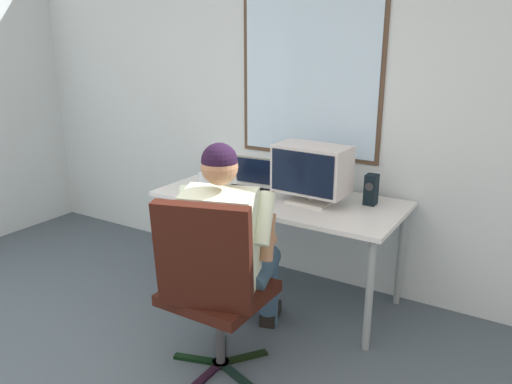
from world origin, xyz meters
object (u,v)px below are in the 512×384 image
desk (279,205)px  person_seated (229,245)px  wine_glass (205,179)px  desk_speaker (371,190)px  laptop (250,182)px  crt_monitor (312,170)px  office_chair (212,280)px

desk → person_seated: person_seated is taller
person_seated → wine_glass: person_seated is taller
person_seated → desk_speaker: person_seated is taller
desk_speaker → desk: bearing=-164.1°
laptop → desk_speaker: size_ratio=1.88×
crt_monitor → wine_glass: crt_monitor is taller
office_chair → desk_speaker: (0.42, 1.17, 0.25)m
office_chair → crt_monitor: crt_monitor is taller
office_chair → laptop: (-0.41, 1.02, 0.21)m
wine_glass → office_chair: bearing=-51.3°
desk → office_chair: 1.02m
wine_glass → desk: bearing=23.8°
desk → wine_glass: 0.54m
desk → wine_glass: size_ratio=11.16×
laptop → wine_glass: bearing=-134.8°
office_chair → desk_speaker: bearing=70.1°
person_seated → laptop: bearing=114.1°
laptop → desk_speaker: bearing=10.2°
laptop → desk_speaker: (0.84, 0.15, 0.04)m
desk → office_chair: office_chair is taller
office_chair → person_seated: (-0.07, 0.27, 0.08)m
office_chair → desk_speaker: 1.27m
person_seated → crt_monitor: size_ratio=2.62×
office_chair → desk_speaker: size_ratio=5.20×
crt_monitor → person_seated: bearing=-101.7°
person_seated → wine_glass: (-0.56, 0.53, 0.17)m
laptop → wine_glass: laptop is taller
wine_glass → crt_monitor: bearing=15.9°
office_chair → wine_glass: office_chair is taller
office_chair → wine_glass: size_ratio=6.91×
laptop → wine_glass: size_ratio=2.49×
person_seated → laptop: size_ratio=3.40×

